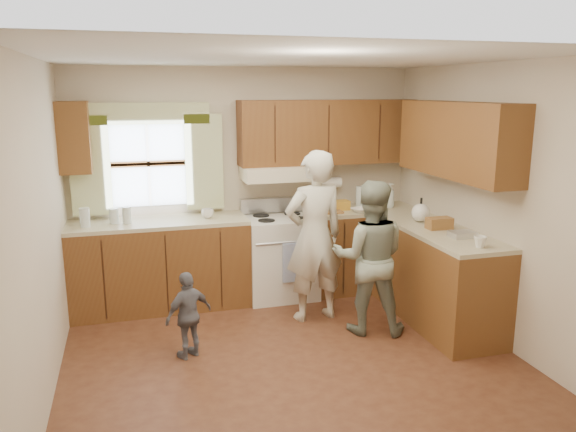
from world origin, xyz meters
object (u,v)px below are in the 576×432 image
object	(u,v)px
stove	(280,255)
woman_left	(314,236)
woman_right	(369,257)
child	(189,315)

from	to	relation	value
stove	woman_left	size ratio (longest dim) A/B	0.63
woman_left	woman_right	bearing A→B (deg)	125.92
child	woman_right	bearing A→B (deg)	154.46
stove	woman_right	bearing A→B (deg)	-63.72
stove	child	world-z (taller)	stove
woman_left	child	world-z (taller)	woman_left
woman_right	child	world-z (taller)	woman_right
woman_left	child	bearing A→B (deg)	14.38
woman_left	child	xyz separation A→B (m)	(-1.30, -0.51, -0.47)
woman_left	woman_right	xyz separation A→B (m)	(0.40, -0.43, -0.12)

